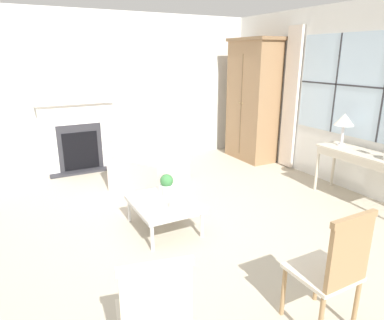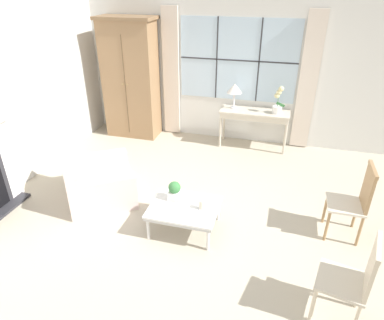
# 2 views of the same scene
# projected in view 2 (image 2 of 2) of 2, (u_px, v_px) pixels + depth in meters

# --- Properties ---
(ground_plane) EXTENTS (14.00, 14.00, 0.00)m
(ground_plane) POSITION_uv_depth(u_px,v_px,m) (197.00, 226.00, 4.64)
(ground_plane) COLOR #B2A893
(wall_back_windowed) EXTENTS (7.20, 0.14, 2.80)m
(wall_back_windowed) POSITION_uv_depth(u_px,v_px,m) (237.00, 71.00, 6.56)
(wall_back_windowed) COLOR silver
(wall_back_windowed) RESTS_ON ground_plane
(wall_left) EXTENTS (0.06, 7.20, 2.80)m
(wall_left) POSITION_uv_depth(u_px,v_px,m) (15.00, 95.00, 5.21)
(wall_left) COLOR silver
(wall_left) RESTS_ON ground_plane
(armoire) EXTENTS (1.12, 0.59, 2.36)m
(armoire) POSITION_uv_depth(u_px,v_px,m) (131.00, 79.00, 6.86)
(armoire) COLOR #93704C
(armoire) RESTS_ON ground_plane
(console_table) EXTENTS (1.31, 0.45, 0.74)m
(console_table) POSITION_uv_depth(u_px,v_px,m) (255.00, 115.00, 6.54)
(console_table) COLOR beige
(console_table) RESTS_ON ground_plane
(table_lamp) EXTENTS (0.29, 0.29, 0.48)m
(table_lamp) POSITION_uv_depth(u_px,v_px,m) (235.00, 89.00, 6.47)
(table_lamp) COLOR silver
(table_lamp) RESTS_ON console_table
(potted_orchid) EXTENTS (0.22, 0.18, 0.52)m
(potted_orchid) POSITION_uv_depth(u_px,v_px,m) (278.00, 103.00, 6.30)
(potted_orchid) COLOR white
(potted_orchid) RESTS_ON console_table
(armchair_upholstered) EXTENTS (1.32, 1.34, 0.84)m
(armchair_upholstered) POSITION_uv_depth(u_px,v_px,m) (98.00, 182.00, 5.12)
(armchair_upholstered) COLOR beige
(armchair_upholstered) RESTS_ON ground_plane
(side_chair_wooden) EXTENTS (0.44, 0.44, 1.02)m
(side_chair_wooden) POSITION_uv_depth(u_px,v_px,m) (356.00, 198.00, 4.22)
(side_chair_wooden) COLOR beige
(side_chair_wooden) RESTS_ON ground_plane
(accent_chair_wooden) EXTENTS (0.52, 0.52, 0.98)m
(accent_chair_wooden) POSITION_uv_depth(u_px,v_px,m) (355.00, 277.00, 3.14)
(accent_chair_wooden) COLOR beige
(accent_chair_wooden) RESTS_ON ground_plane
(coffee_table) EXTENTS (0.88, 0.72, 0.37)m
(coffee_table) POSITION_uv_depth(u_px,v_px,m) (184.00, 209.00, 4.44)
(coffee_table) COLOR silver
(coffee_table) RESTS_ON ground_plane
(potted_plant_small) EXTENTS (0.16, 0.16, 0.26)m
(potted_plant_small) POSITION_uv_depth(u_px,v_px,m) (175.00, 191.00, 4.50)
(potted_plant_small) COLOR white
(potted_plant_small) RESTS_ON coffee_table
(pillar_candle) EXTENTS (0.10, 0.10, 0.14)m
(pillar_candle) POSITION_uv_depth(u_px,v_px,m) (202.00, 205.00, 4.34)
(pillar_candle) COLOR silver
(pillar_candle) RESTS_ON coffee_table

